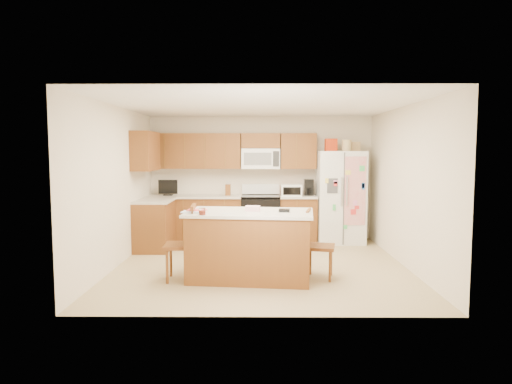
{
  "coord_description": "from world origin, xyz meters",
  "views": [
    {
      "loc": [
        -0.02,
        -7.07,
        1.8
      ],
      "look_at": [
        -0.08,
        0.35,
        1.13
      ],
      "focal_mm": 32.0,
      "sensor_mm": 36.0,
      "label": 1
    }
  ],
  "objects_px": {
    "windsor_chair_back": "(250,239)",
    "windsor_chair_right": "(318,246)",
    "refrigerator": "(340,196)",
    "island": "(250,245)",
    "stove": "(261,218)",
    "windsor_chair_left": "(182,245)"
  },
  "relations": [
    {
      "from": "refrigerator",
      "to": "island",
      "type": "bearing_deg",
      "value": -123.58
    },
    {
      "from": "refrigerator",
      "to": "windsor_chair_back",
      "type": "bearing_deg",
      "value": -131.59
    },
    {
      "from": "island",
      "to": "windsor_chair_back",
      "type": "relative_size",
      "value": 2.0
    },
    {
      "from": "island",
      "to": "stove",
      "type": "bearing_deg",
      "value": 86.63
    },
    {
      "from": "island",
      "to": "windsor_chair_left",
      "type": "height_order",
      "value": "windsor_chair_left"
    },
    {
      "from": "windsor_chair_left",
      "to": "windsor_chair_right",
      "type": "relative_size",
      "value": 1.08
    },
    {
      "from": "windsor_chair_left",
      "to": "windsor_chair_back",
      "type": "relative_size",
      "value": 1.13
    },
    {
      "from": "stove",
      "to": "windsor_chair_right",
      "type": "distance_m",
      "value": 2.77
    },
    {
      "from": "refrigerator",
      "to": "island",
      "type": "relative_size",
      "value": 1.09
    },
    {
      "from": "stove",
      "to": "island",
      "type": "xyz_separation_m",
      "value": [
        -0.16,
        -2.66,
        0.01
      ]
    },
    {
      "from": "windsor_chair_left",
      "to": "windsor_chair_right",
      "type": "bearing_deg",
      "value": 3.12
    },
    {
      "from": "island",
      "to": "refrigerator",
      "type": "bearing_deg",
      "value": 56.42
    },
    {
      "from": "island",
      "to": "windsor_chair_left",
      "type": "distance_m",
      "value": 0.95
    },
    {
      "from": "stove",
      "to": "refrigerator",
      "type": "xyz_separation_m",
      "value": [
        1.57,
        -0.06,
        0.45
      ]
    },
    {
      "from": "windsor_chair_back",
      "to": "windsor_chair_right",
      "type": "xyz_separation_m",
      "value": [
        0.99,
        -0.62,
        0.02
      ]
    },
    {
      "from": "windsor_chair_left",
      "to": "windsor_chair_back",
      "type": "distance_m",
      "value": 1.17
    },
    {
      "from": "windsor_chair_back",
      "to": "windsor_chair_right",
      "type": "height_order",
      "value": "windsor_chair_right"
    },
    {
      "from": "refrigerator",
      "to": "island",
      "type": "height_order",
      "value": "refrigerator"
    },
    {
      "from": "island",
      "to": "windsor_chair_right",
      "type": "xyz_separation_m",
      "value": [
        0.97,
        0.02,
        -0.02
      ]
    },
    {
      "from": "stove",
      "to": "windsor_chair_right",
      "type": "height_order",
      "value": "stove"
    },
    {
      "from": "windsor_chair_right",
      "to": "island",
      "type": "bearing_deg",
      "value": -178.95
    },
    {
      "from": "refrigerator",
      "to": "windsor_chair_left",
      "type": "height_order",
      "value": "refrigerator"
    }
  ]
}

